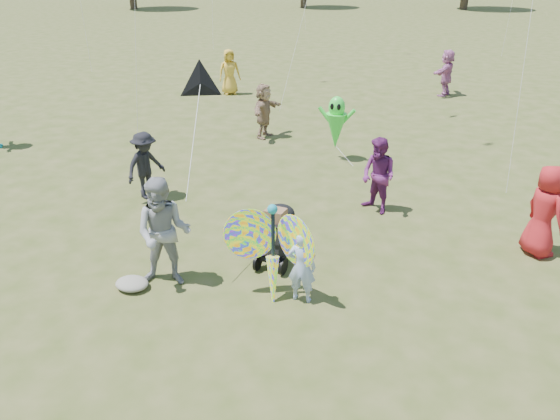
# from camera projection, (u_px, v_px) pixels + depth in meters

# --- Properties ---
(ground) EXTENTS (160.00, 160.00, 0.00)m
(ground) POSITION_uv_depth(u_px,v_px,m) (263.00, 314.00, 8.54)
(ground) COLOR #51592B
(ground) RESTS_ON ground
(child_girl) EXTENTS (0.46, 0.31, 1.25)m
(child_girl) POSITION_uv_depth(u_px,v_px,m) (302.00, 267.00, 8.63)
(child_girl) COLOR #9EB3E0
(child_girl) RESTS_ON ground
(adult_man) EXTENTS (1.09, 0.95, 1.92)m
(adult_man) POSITION_uv_depth(u_px,v_px,m) (164.00, 233.00, 8.94)
(adult_man) COLOR #949499
(adult_man) RESTS_ON ground
(grey_bag) EXTENTS (0.57, 0.47, 0.18)m
(grey_bag) POSITION_uv_depth(u_px,v_px,m) (132.00, 284.00, 9.16)
(grey_bag) COLOR gray
(grey_bag) RESTS_ON ground
(crowd_a) EXTENTS (0.94, 1.02, 1.74)m
(crowd_a) POSITION_uv_depth(u_px,v_px,m) (545.00, 211.00, 9.91)
(crowd_a) COLOR #B21C21
(crowd_a) RESTS_ON ground
(crowd_b) EXTENTS (0.90, 1.14, 1.55)m
(crowd_b) POSITION_uv_depth(u_px,v_px,m) (145.00, 165.00, 12.32)
(crowd_b) COLOR black
(crowd_b) RESTS_ON ground
(crowd_d) EXTENTS (0.68, 1.58, 1.65)m
(crowd_d) POSITION_uv_depth(u_px,v_px,m) (264.00, 111.00, 16.44)
(crowd_d) COLOR #9B785F
(crowd_d) RESTS_ON ground
(crowd_e) EXTENTS (1.02, 0.98, 1.66)m
(crowd_e) POSITION_uv_depth(u_px,v_px,m) (378.00, 176.00, 11.60)
(crowd_e) COLOR #662261
(crowd_e) RESTS_ON ground
(crowd_g) EXTENTS (1.02, 0.94, 1.76)m
(crowd_g) POSITION_uv_depth(u_px,v_px,m) (229.00, 72.00, 21.56)
(crowd_g) COLOR gold
(crowd_g) RESTS_ON ground
(crowd_j) EXTENTS (0.98, 1.73, 1.78)m
(crowd_j) POSITION_uv_depth(u_px,v_px,m) (446.00, 73.00, 21.37)
(crowd_j) COLOR #BB6BA3
(crowd_j) RESTS_ON ground
(jogging_stroller) EXTENTS (0.57, 1.08, 1.09)m
(jogging_stroller) POSITION_uv_depth(u_px,v_px,m) (277.00, 231.00, 9.74)
(jogging_stroller) COLOR black
(jogging_stroller) RESTS_ON ground
(butterfly_kite) EXTENTS (1.74, 0.75, 1.83)m
(butterfly_kite) POSITION_uv_depth(u_px,v_px,m) (273.00, 251.00, 8.64)
(butterfly_kite) COLOR orange
(butterfly_kite) RESTS_ON ground
(delta_kite_rig) EXTENTS (0.89, 1.94, 1.92)m
(delta_kite_rig) POSITION_uv_depth(u_px,v_px,m) (200.00, 84.00, 9.53)
(delta_kite_rig) COLOR black
(delta_kite_rig) RESTS_ON ground
(alien_kite) EXTENTS (1.12, 0.69, 1.74)m
(alien_kite) POSITION_uv_depth(u_px,v_px,m) (336.00, 125.00, 14.57)
(alien_kite) COLOR #37ED40
(alien_kite) RESTS_ON ground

